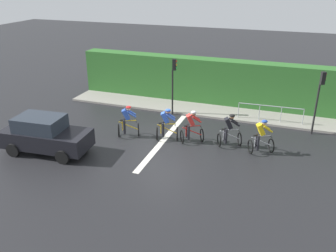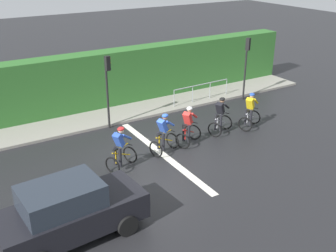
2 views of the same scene
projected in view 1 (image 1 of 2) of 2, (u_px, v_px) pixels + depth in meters
The scene contains 14 objects.
ground_plane at pixel (162, 139), 18.15m from camera, with size 80.00×80.00×0.00m, color black.
sidewalk_kerb at pixel (221, 110), 21.86m from camera, with size 2.80×19.34×0.12m, color gray.
stone_wall_low at pixel (224, 101), 22.53m from camera, with size 0.44×19.34×0.65m, color tan.
hedge_wall at pixel (226, 83), 22.34m from camera, with size 1.10×19.34×2.89m, color #2D6628.
road_marking_stop_line at pixel (164, 140), 18.11m from camera, with size 7.00×0.30×0.01m, color silver.
cyclist_lead at pixel (261, 137), 16.52m from camera, with size 1.09×1.27×1.66m.
cyclist_second at pixel (229, 131), 17.17m from camera, with size 1.07×1.26×1.66m.
cyclist_mid at pixel (191, 127), 17.57m from camera, with size 1.12×1.27×1.66m.
cyclist_fourth at pixel (166, 125), 17.83m from camera, with size 0.99×1.24×1.66m.
cyclist_trailing at pixel (127, 122), 18.22m from camera, with size 1.08×1.27×1.66m.
car_black at pixel (45, 135), 16.60m from camera, with size 2.12×4.22×1.76m.
traffic_light_near_crossing at pixel (174, 78), 20.51m from camera, with size 0.22×0.31×3.34m.
traffic_light_far_junction at pixel (319, 94), 17.92m from camera, with size 0.26×0.30×3.34m.
pedestrian_railing_kerbside at pixel (271, 110), 19.87m from camera, with size 0.19×3.56×1.03m.
Camera 1 is at (15.33, 5.83, 7.82)m, focal length 38.13 mm.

